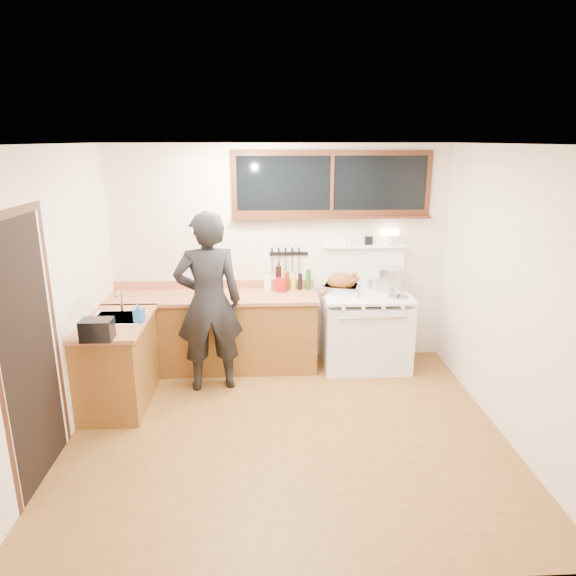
{
  "coord_description": "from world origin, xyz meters",
  "views": [
    {
      "loc": [
        -0.19,
        -4.26,
        2.64
      ],
      "look_at": [
        0.05,
        0.85,
        1.15
      ],
      "focal_mm": 32.0,
      "sensor_mm": 36.0,
      "label": 1
    }
  ],
  "objects_px": {
    "vintage_stove": "(366,329)",
    "man": "(209,303)",
    "cutting_board": "(213,295)",
    "roast_turkey": "(341,285)"
  },
  "relations": [
    {
      "from": "vintage_stove",
      "to": "man",
      "type": "bearing_deg",
      "value": -165.17
    },
    {
      "from": "vintage_stove",
      "to": "man",
      "type": "relative_size",
      "value": 0.82
    },
    {
      "from": "man",
      "to": "cutting_board",
      "type": "relative_size",
      "value": 4.92
    },
    {
      "from": "man",
      "to": "cutting_board",
      "type": "xyz_separation_m",
      "value": [
        0.01,
        0.37,
        -0.02
      ]
    },
    {
      "from": "man",
      "to": "cutting_board",
      "type": "height_order",
      "value": "man"
    },
    {
      "from": "vintage_stove",
      "to": "roast_turkey",
      "type": "xyz_separation_m",
      "value": [
        -0.3,
        0.05,
        0.53
      ]
    },
    {
      "from": "cutting_board",
      "to": "roast_turkey",
      "type": "bearing_deg",
      "value": 6.25
    },
    {
      "from": "vintage_stove",
      "to": "cutting_board",
      "type": "height_order",
      "value": "vintage_stove"
    },
    {
      "from": "vintage_stove",
      "to": "man",
      "type": "xyz_separation_m",
      "value": [
        -1.79,
        -0.47,
        0.51
      ]
    },
    {
      "from": "vintage_stove",
      "to": "cutting_board",
      "type": "bearing_deg",
      "value": -176.55
    }
  ]
}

